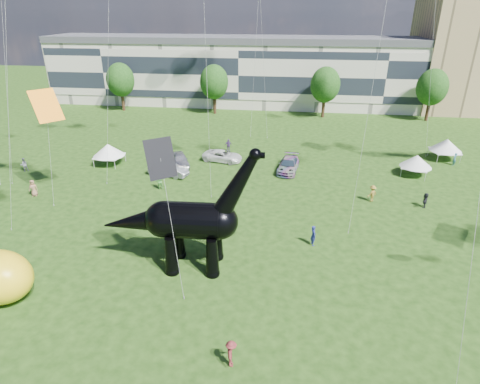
# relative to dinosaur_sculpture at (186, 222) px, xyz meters

# --- Properties ---
(ground) EXTENTS (220.00, 220.00, 0.00)m
(ground) POSITION_rel_dinosaur_sculpture_xyz_m (4.57, -4.73, -3.81)
(ground) COLOR #16330C
(ground) RESTS_ON ground
(terrace_row) EXTENTS (78.00, 11.00, 12.00)m
(terrace_row) POSITION_rel_dinosaur_sculpture_xyz_m (-3.43, 57.27, 2.19)
(terrace_row) COLOR beige
(terrace_row) RESTS_ON ground
(tree_far_left) EXTENTS (5.20, 5.20, 9.44)m
(tree_far_left) POSITION_rel_dinosaur_sculpture_xyz_m (-25.43, 48.27, 2.48)
(tree_far_left) COLOR #382314
(tree_far_left) RESTS_ON ground
(tree_mid_left) EXTENTS (5.20, 5.20, 9.44)m
(tree_mid_left) POSITION_rel_dinosaur_sculpture_xyz_m (-7.43, 48.27, 2.48)
(tree_mid_left) COLOR #382314
(tree_mid_left) RESTS_ON ground
(tree_mid_right) EXTENTS (5.20, 5.20, 9.44)m
(tree_mid_right) POSITION_rel_dinosaur_sculpture_xyz_m (12.57, 48.27, 2.48)
(tree_mid_right) COLOR #382314
(tree_mid_right) RESTS_ON ground
(tree_far_right) EXTENTS (5.20, 5.20, 9.44)m
(tree_far_right) POSITION_rel_dinosaur_sculpture_xyz_m (30.57, 48.27, 2.48)
(tree_far_right) COLOR #382314
(tree_far_right) RESTS_ON ground
(dinosaur_sculpture) EXTENTS (12.34, 3.51, 10.09)m
(dinosaur_sculpture) POSITION_rel_dinosaur_sculpture_xyz_m (0.00, 0.00, 0.00)
(dinosaur_sculpture) COLOR black
(dinosaur_sculpture) RESTS_ON ground
(car_silver) EXTENTS (3.73, 5.11, 1.62)m
(car_silver) POSITION_rel_dinosaur_sculpture_xyz_m (-6.49, 20.83, -3.00)
(car_silver) COLOR #ADACB1
(car_silver) RESTS_ON ground
(car_grey) EXTENTS (5.09, 2.79, 1.59)m
(car_grey) POSITION_rel_dinosaur_sculpture_xyz_m (-6.96, 17.44, -3.01)
(car_grey) COLOR slate
(car_grey) RESTS_ON ground
(car_white) EXTENTS (5.51, 3.32, 1.43)m
(car_white) POSITION_rel_dinosaur_sculpture_xyz_m (-1.44, 23.11, -3.10)
(car_white) COLOR white
(car_white) RESTS_ON ground
(car_dark) EXTENTS (2.85, 5.70, 1.59)m
(car_dark) POSITION_rel_dinosaur_sculpture_xyz_m (7.14, 20.84, -3.02)
(car_dark) COLOR #595960
(car_dark) RESTS_ON ground
(gazebo_near) EXTENTS (4.67, 4.67, 2.52)m
(gazebo_near) POSITION_rel_dinosaur_sculpture_xyz_m (22.10, 21.58, -2.04)
(gazebo_near) COLOR silver
(gazebo_near) RESTS_ON ground
(gazebo_far) EXTENTS (4.41, 4.41, 2.77)m
(gazebo_far) POSITION_rel_dinosaur_sculpture_xyz_m (27.33, 27.86, -1.86)
(gazebo_far) COLOR white
(gazebo_far) RESTS_ON ground
(gazebo_left) EXTENTS (4.12, 4.12, 2.71)m
(gazebo_left) POSITION_rel_dinosaur_sculpture_xyz_m (-15.48, 20.00, -1.91)
(gazebo_left) COLOR white
(gazebo_left) RESTS_ON ground
(visitors) EXTENTS (53.57, 37.14, 1.81)m
(visitors) POSITION_rel_dinosaur_sculpture_xyz_m (1.71, 10.97, -2.95)
(visitors) COLOR maroon
(visitors) RESTS_ON ground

